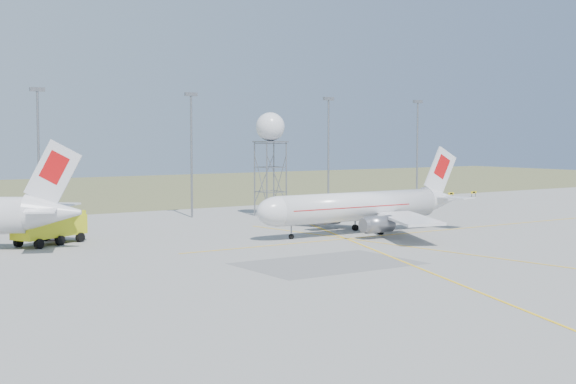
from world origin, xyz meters
TOP-DOWN VIEW (x-y plane):
  - ground at (0.00, 0.00)m, footprint 400.00×400.00m
  - grass_strip at (0.00, 140.00)m, footprint 400.00×120.00m
  - mast_a at (-35.00, 66.00)m, footprint 2.20×0.50m
  - mast_b at (-10.00, 66.00)m, footprint 2.20×0.50m
  - mast_c at (18.00, 66.00)m, footprint 2.20×0.50m
  - mast_d at (40.00, 66.00)m, footprint 2.20×0.50m
  - taxi_sign_near at (55.60, 72.00)m, footprint 1.60×0.17m
  - taxi_sign_far at (62.60, 72.00)m, footprint 1.60×0.17m
  - airliner_main at (-0.64, 33.67)m, footprint 34.88×33.97m
  - radar_tower at (1.84, 60.49)m, footprint 4.79×4.79m
  - fire_truck at (-39.48, 46.20)m, footprint 10.24×7.52m
  - baggage_tug at (-38.27, 49.72)m, footprint 2.60×2.51m

SIDE VIEW (x-z plane):
  - ground at x=0.00m, z-range 0.00..0.00m
  - grass_strip at x=0.00m, z-range 0.00..0.03m
  - baggage_tug at x=-38.27m, z-range -0.20..1.49m
  - taxi_sign_near at x=55.60m, z-range 0.29..1.49m
  - taxi_sign_far at x=62.60m, z-range 0.29..1.49m
  - fire_truck at x=-39.48m, z-range -0.08..3.86m
  - airliner_main at x=-0.64m, z-range -2.30..9.58m
  - radar_tower at x=1.84m, z-range 1.06..18.39m
  - mast_a at x=-35.00m, z-range 1.82..22.32m
  - mast_b at x=-10.00m, z-range 1.82..22.32m
  - mast_c at x=18.00m, z-range 1.82..22.32m
  - mast_d at x=40.00m, z-range 1.82..22.32m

